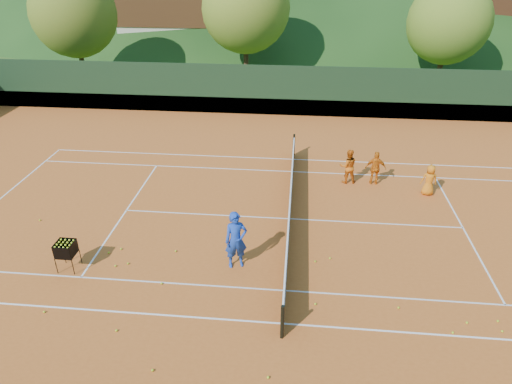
# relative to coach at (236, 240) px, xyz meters

# --- Properties ---
(ground) EXTENTS (400.00, 400.00, 0.00)m
(ground) POSITION_rel_coach_xyz_m (1.62, 3.02, -1.00)
(ground) COLOR #2E4F18
(ground) RESTS_ON ground
(clay_court) EXTENTS (40.00, 24.00, 0.02)m
(clay_court) POSITION_rel_coach_xyz_m (1.62, 3.02, -0.99)
(clay_court) COLOR #B7561D
(clay_court) RESTS_ON ground
(coach) EXTENTS (0.83, 0.68, 1.97)m
(coach) POSITION_rel_coach_xyz_m (0.00, 0.00, 0.00)
(coach) COLOR #1B41B1
(coach) RESTS_ON clay_court
(student_a) EXTENTS (0.82, 0.68, 1.54)m
(student_a) POSITION_rel_coach_xyz_m (4.01, 6.33, -0.21)
(student_a) COLOR #CE6012
(student_a) RESTS_ON clay_court
(student_b) EXTENTS (0.90, 0.42, 1.50)m
(student_b) POSITION_rel_coach_xyz_m (5.18, 6.29, -0.23)
(student_b) COLOR orange
(student_b) RESTS_ON clay_court
(student_c) EXTENTS (0.65, 0.42, 1.33)m
(student_c) POSITION_rel_coach_xyz_m (7.26, 5.52, -0.32)
(student_c) COLOR orange
(student_c) RESTS_ON clay_court
(tennis_ball_2) EXTENTS (0.07, 0.07, 0.07)m
(tennis_ball_2) POSITION_rel_coach_xyz_m (6.18, -2.38, -0.95)
(tennis_ball_2) COLOR #B0D523
(tennis_ball_2) RESTS_ON clay_court
(tennis_ball_3) EXTENTS (0.07, 0.07, 0.07)m
(tennis_ball_3) POSITION_rel_coach_xyz_m (-3.54, -0.31, -0.95)
(tennis_ball_3) COLOR #B0D523
(tennis_ball_3) RESTS_ON clay_court
(tennis_ball_4) EXTENTS (0.07, 0.07, 0.07)m
(tennis_ball_4) POSITION_rel_coach_xyz_m (3.04, 0.63, -0.95)
(tennis_ball_4) COLOR #B0D523
(tennis_ball_4) RESTS_ON clay_court
(tennis_ball_6) EXTENTS (0.07, 0.07, 0.07)m
(tennis_ball_6) POSITION_rel_coach_xyz_m (-2.84, -3.19, -0.95)
(tennis_ball_6) COLOR #B0D523
(tennis_ball_6) RESTS_ON clay_court
(tennis_ball_7) EXTENTS (0.07, 0.07, 0.07)m
(tennis_ball_7) POSITION_rel_coach_xyz_m (-2.16, 0.52, -0.95)
(tennis_ball_7) COLOR #B0D523
(tennis_ball_7) RESTS_ON clay_court
(tennis_ball_8) EXTENTS (0.07, 0.07, 0.07)m
(tennis_ball_8) POSITION_rel_coach_xyz_m (7.52, -2.20, -0.95)
(tennis_ball_8) COLOR #B0D523
(tennis_ball_8) RESTS_ON clay_court
(tennis_ball_9) EXTENTS (0.07, 0.07, 0.07)m
(tennis_ball_9) POSITION_rel_coach_xyz_m (1.35, -4.30, -0.95)
(tennis_ball_9) COLOR #B0D523
(tennis_ball_9) RESTS_ON clay_court
(tennis_ball_11) EXTENTS (0.07, 0.07, 0.07)m
(tennis_ball_11) POSITION_rel_coach_xyz_m (-5.14, -2.70, -0.95)
(tennis_ball_11) COLOR #B0D523
(tennis_ball_11) RESTS_ON clay_court
(tennis_ball_12) EXTENTS (0.07, 0.07, 0.07)m
(tennis_ball_12) POSITION_rel_coach_xyz_m (-1.48, -4.37, -0.95)
(tennis_ball_12) COLOR #B0D523
(tennis_ball_12) RESTS_ON clay_court
(tennis_ball_13) EXTENTS (0.07, 0.07, 0.07)m
(tennis_ball_13) POSITION_rel_coach_xyz_m (6.67, -1.96, -0.95)
(tennis_ball_13) COLOR #B0D523
(tennis_ball_13) RESTS_ON clay_court
(tennis_ball_14) EXTENTS (0.07, 0.07, 0.07)m
(tennis_ball_14) POSITION_rel_coach_xyz_m (4.90, -1.54, -0.95)
(tennis_ball_14) COLOR #B0D523
(tennis_ball_14) RESTS_ON clay_court
(tennis_ball_15) EXTENTS (0.07, 0.07, 0.07)m
(tennis_ball_15) POSITION_rel_coach_xyz_m (-4.05, 0.46, -0.95)
(tennis_ball_15) COLOR #B0D523
(tennis_ball_15) RESTS_ON clay_court
(tennis_ball_17) EXTENTS (0.07, 0.07, 0.07)m
(tennis_ball_17) POSITION_rel_coach_xyz_m (7.54, -1.82, -0.95)
(tennis_ball_17) COLOR #B0D523
(tennis_ball_17) RESTS_ON clay_court
(tennis_ball_18) EXTENTS (0.07, 0.07, 0.07)m
(tennis_ball_18) POSITION_rel_coach_xyz_m (2.52, -1.63, -0.95)
(tennis_ball_18) COLOR #B0D523
(tennis_ball_18) RESTS_ON clay_court
(tennis_ball_19) EXTENTS (0.07, 0.07, 0.07)m
(tennis_ball_19) POSITION_rel_coach_xyz_m (-2.17, -1.17, -0.95)
(tennis_ball_19) COLOR #B0D523
(tennis_ball_19) RESTS_ON clay_court
(tennis_ball_20) EXTENTS (0.07, 0.07, 0.07)m
(tennis_ball_20) POSITION_rel_coach_xyz_m (-4.39, 0.21, -0.95)
(tennis_ball_20) COLOR #B0D523
(tennis_ball_20) RESTS_ON clay_court
(tennis_ball_22) EXTENTS (0.07, 0.07, 0.07)m
(tennis_ball_22) POSITION_rel_coach_xyz_m (-3.90, -0.47, -0.95)
(tennis_ball_22) COLOR #B0D523
(tennis_ball_22) RESTS_ON clay_court
(tennis_ball_23) EXTENTS (0.07, 0.07, 0.07)m
(tennis_ball_23) POSITION_rel_coach_xyz_m (-7.77, 1.95, -0.95)
(tennis_ball_23) COLOR #B0D523
(tennis_ball_23) RESTS_ON clay_court
(tennis_ball_24) EXTENTS (0.07, 0.07, 0.07)m
(tennis_ball_24) POSITION_rel_coach_xyz_m (2.55, 0.41, -0.95)
(tennis_ball_24) COLOR #B0D523
(tennis_ball_24) RESTS_ON clay_court
(court_lines) EXTENTS (23.83, 11.03, 0.00)m
(court_lines) POSITION_rel_coach_xyz_m (1.62, 3.02, -0.98)
(court_lines) COLOR white
(court_lines) RESTS_ON clay_court
(tennis_net) EXTENTS (0.10, 12.07, 1.10)m
(tennis_net) POSITION_rel_coach_xyz_m (1.62, 3.02, -0.48)
(tennis_net) COLOR black
(tennis_net) RESTS_ON clay_court
(perimeter_fence) EXTENTS (40.40, 24.24, 3.00)m
(perimeter_fence) POSITION_rel_coach_xyz_m (1.62, 3.02, 0.26)
(perimeter_fence) COLOR black
(perimeter_fence) RESTS_ON clay_court
(ball_hopper) EXTENTS (0.57, 0.57, 1.00)m
(ball_hopper) POSITION_rel_coach_xyz_m (-5.32, -0.69, -0.24)
(ball_hopper) COLOR black
(ball_hopper) RESTS_ON clay_court
(tree_a) EXTENTS (6.00, 6.00, 7.88)m
(tree_a) POSITION_rel_coach_xyz_m (-14.38, 21.02, 3.87)
(tree_a) COLOR #412C1A
(tree_a) RESTS_ON ground
(tree_b) EXTENTS (6.40, 6.40, 8.40)m
(tree_b) POSITION_rel_coach_xyz_m (-2.38, 23.02, 4.19)
(tree_b) COLOR #3C2618
(tree_b) RESTS_ON ground
(tree_c) EXTENTS (5.60, 5.60, 7.35)m
(tree_c) POSITION_rel_coach_xyz_m (11.62, 22.02, 3.54)
(tree_c) COLOR #3C2518
(tree_c) RESTS_ON ground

